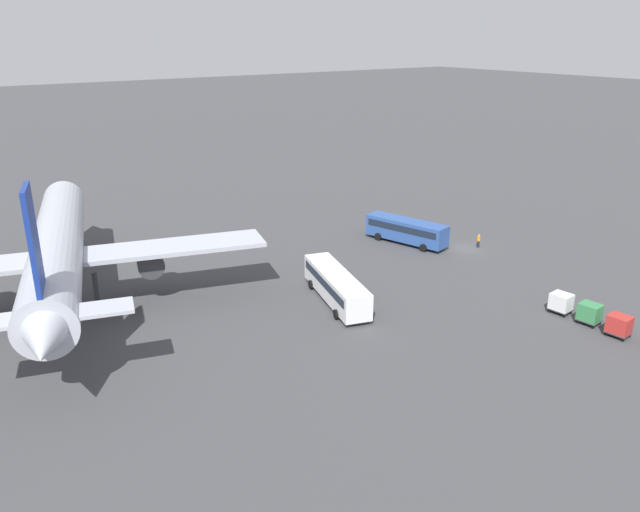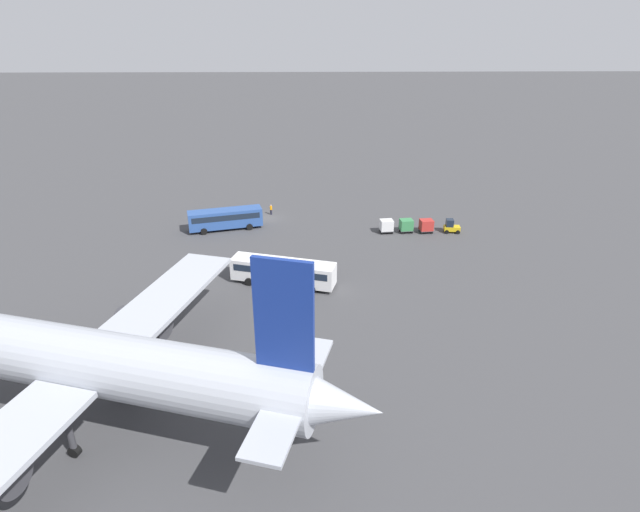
% 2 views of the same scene
% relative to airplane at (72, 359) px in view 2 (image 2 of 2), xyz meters
% --- Properties ---
extents(ground_plane, '(600.00, 600.00, 0.00)m').
position_rel_airplane_xyz_m(ground_plane, '(-10.90, -46.85, -6.17)').
color(ground_plane, '#424244').
extents(airplane, '(46.56, 40.27, 16.40)m').
position_rel_airplane_xyz_m(airplane, '(0.00, 0.00, 0.00)').
color(airplane, '#B2B7C1').
rests_on(airplane, ground).
extents(shuttle_bus_near, '(11.57, 5.43, 3.17)m').
position_rel_airplane_xyz_m(shuttle_bus_near, '(-5.01, -42.01, -4.26)').
color(shuttle_bus_near, '#2D5199').
rests_on(shuttle_bus_near, ground).
extents(shuttle_bus_far, '(13.06, 6.26, 3.11)m').
position_rel_airplane_xyz_m(shuttle_bus_far, '(-14.72, -23.30, -4.29)').
color(shuttle_bus_far, white).
rests_on(shuttle_bus_far, ground).
extents(baggage_tug, '(2.51, 1.83, 2.10)m').
position_rel_airplane_xyz_m(baggage_tug, '(-39.81, -39.75, -5.22)').
color(baggage_tug, gold).
rests_on(baggage_tug, ground).
extents(worker_person, '(0.38, 0.38, 1.74)m').
position_rel_airplane_xyz_m(worker_person, '(-11.64, -48.53, -5.30)').
color(worker_person, '#1E1E2D').
rests_on(worker_person, ground).
extents(cargo_cart_red, '(2.16, 1.88, 2.06)m').
position_rel_airplane_xyz_m(cargo_cart_red, '(-35.96, -39.74, -4.97)').
color(cargo_cart_red, '#38383D').
rests_on(cargo_cart_red, ground).
extents(cargo_cart_green, '(2.16, 1.88, 2.06)m').
position_rel_airplane_xyz_m(cargo_cart_green, '(-32.90, -39.91, -4.97)').
color(cargo_cart_green, '#38383D').
rests_on(cargo_cart_green, ground).
extents(cargo_cart_white, '(2.16, 1.88, 2.06)m').
position_rel_airplane_xyz_m(cargo_cart_white, '(-29.85, -39.81, -4.97)').
color(cargo_cart_white, '#38383D').
rests_on(cargo_cart_white, ground).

